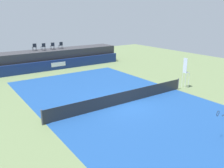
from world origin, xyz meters
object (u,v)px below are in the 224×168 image
spectator_chair_left (43,46)px  spectator_chair_right (61,45)px  tennis_ball (121,98)px  spectator_chair_center (52,46)px  net_post_far (178,84)px  spectator_chair_far_left (34,47)px  net_post_near (42,117)px  umpire_chair (185,71)px

spectator_chair_left → spectator_chair_right: size_ratio=1.00×
tennis_ball → spectator_chair_center: bearing=90.0°
spectator_chair_left → net_post_far: size_ratio=0.89×
spectator_chair_far_left → tennis_ball: (2.16, -14.52, -2.66)m
tennis_ball → spectator_chair_right: bearing=85.6°
net_post_near → spectator_chair_far_left: bearing=73.6°
spectator_chair_right → spectator_chair_far_left: bearing=175.2°
spectator_chair_left → spectator_chair_center: (1.18, 0.05, 0.00)m
spectator_chair_right → tennis_ball: (-1.10, -14.24, -2.66)m
spectator_chair_far_left → umpire_chair: size_ratio=0.32×
spectator_chair_center → net_post_far: bearing=-69.6°
spectator_chair_center → net_post_near: size_ratio=0.89×
spectator_chair_left → tennis_ball: size_ratio=13.06×
spectator_chair_far_left → umpire_chair: bearing=-60.7°
net_post_far → spectator_chair_far_left: bearing=116.7°
spectator_chair_far_left → tennis_ball: spectator_chair_far_left is taller
spectator_chair_far_left → spectator_chair_right: size_ratio=1.00×
net_post_far → tennis_ball: bearing=169.9°
spectator_chair_center → tennis_ball: size_ratio=13.06×
spectator_chair_left → umpire_chair: (7.72, -15.17, -1.11)m
net_post_near → net_post_far: 12.40m
spectator_chair_far_left → umpire_chair: (8.70, -15.51, -1.11)m
net_post_near → tennis_ball: bearing=8.5°
spectator_chair_right → tennis_ball: spectator_chair_right is taller
net_post_near → tennis_ball: net_post_near is taller
spectator_chair_center → net_post_far: (5.66, -15.24, -2.19)m
umpire_chair → net_post_far: 1.40m
spectator_chair_far_left → tennis_ball: 14.91m
tennis_ball → net_post_far: bearing=-10.1°
umpire_chair → tennis_ball: 6.79m
spectator_chair_far_left → spectator_chair_left: (0.98, -0.34, 0.00)m
net_post_far → spectator_chair_right: bearing=106.6°
umpire_chair → spectator_chair_far_left: bearing=119.3°
umpire_chair → tennis_ball: umpire_chair is taller
spectator_chair_left → net_post_far: 16.80m
net_post_near → net_post_far: same height
spectator_chair_center → spectator_chair_left: bearing=-177.4°
spectator_chair_left → spectator_chair_right: (2.28, 0.06, 0.00)m
spectator_chair_right → net_post_far: size_ratio=0.89×
spectator_chair_center → net_post_near: 16.81m
spectator_chair_right → umpire_chair: 16.22m
spectator_chair_right → net_post_near: 17.29m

